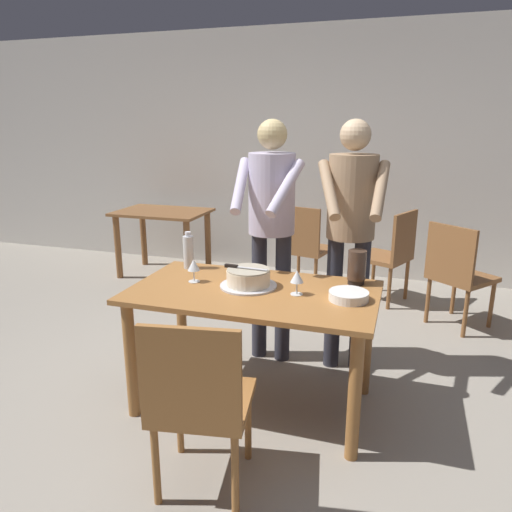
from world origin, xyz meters
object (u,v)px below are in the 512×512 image
object	(u,v)px
water_bottle	(188,252)
background_table	(163,225)
background_chair_3	(458,272)
background_chair_2	(390,253)
cake_on_platter	(248,278)
hurricane_lamp	(357,267)
person_cutting_cake	(271,216)
cake_knife	(237,267)
plate_stack	(349,296)
wine_glass_near	(194,266)
person_standing_beside	(351,219)
chair_near_side	(199,399)
main_dining_table	(253,309)
wine_glass_far	(297,277)
background_chair_1	(304,245)

from	to	relation	value
water_bottle	background_table	size ratio (longest dim) A/B	0.25
water_bottle	background_chair_3	distance (m)	2.28
background_chair_2	cake_on_platter	bearing A→B (deg)	-110.14
hurricane_lamp	person_cutting_cake	world-z (taller)	person_cutting_cake
cake_knife	background_chair_2	xyz separation A→B (m)	(0.82, 2.03, -0.37)
plate_stack	wine_glass_near	bearing A→B (deg)	178.39
background_table	background_chair_2	bearing A→B (deg)	-2.95
person_standing_beside	background_chair_3	world-z (taller)	person_standing_beside
chair_near_side	person_standing_beside	bearing A→B (deg)	71.60
person_standing_beside	chair_near_side	size ratio (longest dim) A/B	1.91
cake_on_platter	wine_glass_near	size ratio (longest dim) A/B	2.36
main_dining_table	hurricane_lamp	distance (m)	0.67
wine_glass_far	cake_on_platter	bearing A→B (deg)	170.85
main_dining_table	wine_glass_near	distance (m)	0.45
chair_near_side	background_chair_3	distance (m)	2.72
main_dining_table	background_chair_2	distance (m)	2.20
plate_stack	water_bottle	world-z (taller)	water_bottle
background_chair_3	water_bottle	bearing A→B (deg)	-143.56
main_dining_table	person_standing_beside	size ratio (longest dim) A/B	0.84
background_chair_2	cake_knife	bearing A→B (deg)	-111.94
background_chair_1	background_chair_2	bearing A→B (deg)	-2.98
person_standing_beside	background_chair_2	bearing A→B (deg)	80.90
cake_knife	person_cutting_cake	distance (m)	0.61
person_cutting_cake	background_chair_3	size ratio (longest dim) A/B	1.91
wine_glass_near	plate_stack	bearing A→B (deg)	-1.61
main_dining_table	wine_glass_far	world-z (taller)	wine_glass_far
cake_knife	background_chair_3	xyz separation A→B (m)	(1.38, 1.57, -0.37)
person_standing_beside	main_dining_table	bearing A→B (deg)	-126.03
cake_on_platter	wine_glass_near	bearing A→B (deg)	-177.45
background_chair_3	wine_glass_near	bearing A→B (deg)	-136.15
person_standing_beside	background_table	world-z (taller)	person_standing_beside
cake_knife	wine_glass_far	size ratio (longest dim) A/B	1.88
person_standing_beside	background_chair_3	distance (m)	1.39
cake_knife	hurricane_lamp	xyz separation A→B (m)	(0.68, 0.24, -0.01)
background_chair_2	background_chair_3	size ratio (longest dim) A/B	1.00
water_bottle	hurricane_lamp	xyz separation A→B (m)	(1.11, 0.01, -0.01)
main_dining_table	background_table	xyz separation A→B (m)	(-1.79, 2.21, -0.05)
wine_glass_far	water_bottle	bearing A→B (deg)	160.36
hurricane_lamp	background_chair_1	bearing A→B (deg)	111.04
cake_knife	wine_glass_far	bearing A→B (deg)	-8.08
main_dining_table	chair_near_side	xyz separation A→B (m)	(-0.00, -0.78, -0.14)
person_cutting_cake	person_standing_beside	xyz separation A→B (m)	(0.54, 0.03, 0.00)
plate_stack	background_chair_3	size ratio (longest dim) A/B	0.24
main_dining_table	person_standing_beside	xyz separation A→B (m)	(0.47, 0.65, 0.45)
background_table	cake_knife	bearing A→B (deg)	-52.30
main_dining_table	chair_near_side	distance (m)	0.80
wine_glass_near	cake_knife	bearing A→B (deg)	4.11
cake_knife	person_standing_beside	world-z (taller)	person_standing_beside
water_bottle	person_cutting_cake	world-z (taller)	person_cutting_cake
background_chair_1	background_chair_3	xyz separation A→B (m)	(1.41, -0.51, 0.00)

